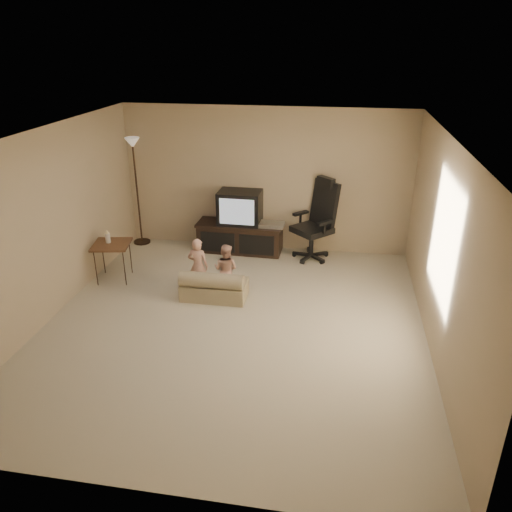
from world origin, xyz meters
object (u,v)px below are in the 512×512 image
(office_chair, at_px, (316,230))
(toddler_left, at_px, (198,266))
(tv_stand, at_px, (240,227))
(floor_lamp, at_px, (135,168))
(toddler_right, at_px, (226,269))
(side_table, at_px, (111,245))
(child_sofa, at_px, (214,287))

(office_chair, height_order, toddler_left, office_chair)
(tv_stand, height_order, floor_lamp, floor_lamp)
(floor_lamp, distance_m, toddler_right, 2.81)
(tv_stand, relative_size, toddler_right, 1.97)
(side_table, bearing_deg, office_chair, 24.17)
(tv_stand, distance_m, toddler_left, 1.70)
(side_table, height_order, toddler_left, toddler_left)
(side_table, relative_size, child_sofa, 0.87)
(floor_lamp, xyz_separation_m, child_sofa, (1.86, -1.88, -1.23))
(toddler_left, height_order, toddler_right, toddler_left)
(tv_stand, height_order, child_sofa, tv_stand)
(toddler_right, bearing_deg, tv_stand, -73.44)
(child_sofa, bearing_deg, toddler_left, 150.85)
(tv_stand, xyz_separation_m, child_sofa, (-0.04, -1.82, -0.27))
(side_table, height_order, child_sofa, side_table)
(tv_stand, xyz_separation_m, floor_lamp, (-1.90, 0.06, 0.96))
(child_sofa, height_order, toddler_right, toddler_right)
(child_sofa, bearing_deg, side_table, 167.72)
(tv_stand, height_order, toddler_right, tv_stand)
(tv_stand, bearing_deg, toddler_left, -99.12)
(child_sofa, distance_m, toddler_left, 0.39)
(tv_stand, bearing_deg, floor_lamp, 179.50)
(floor_lamp, height_order, toddler_right, floor_lamp)
(child_sofa, height_order, toddler_left, toddler_left)
(toddler_left, bearing_deg, child_sofa, 156.82)
(side_table, relative_size, toddler_left, 0.95)
(office_chair, height_order, toddler_right, office_chair)
(side_table, bearing_deg, floor_lamp, 95.43)
(office_chair, xyz_separation_m, toddler_right, (-1.22, -1.55, -0.11))
(office_chair, relative_size, floor_lamp, 0.72)
(office_chair, distance_m, floor_lamp, 3.35)
(tv_stand, distance_m, office_chair, 1.33)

